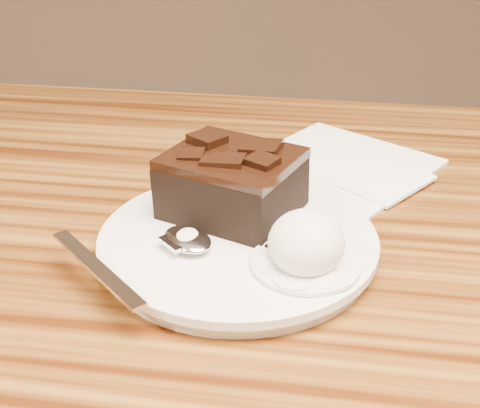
# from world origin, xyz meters

# --- Properties ---
(plate) EXTENTS (0.22, 0.22, 0.02)m
(plate) POSITION_xyz_m (-0.12, 0.03, 0.76)
(plate) COLOR silver
(plate) RESTS_ON dining_table
(brownie) EXTENTS (0.12, 0.11, 0.05)m
(brownie) POSITION_xyz_m (-0.13, 0.06, 0.79)
(brownie) COLOR black
(brownie) RESTS_ON plate
(ice_cream_scoop) EXTENTS (0.05, 0.06, 0.05)m
(ice_cream_scoop) POSITION_xyz_m (-0.07, -0.01, 0.79)
(ice_cream_scoop) COLOR white
(ice_cream_scoop) RESTS_ON plate
(melt_puddle) EXTENTS (0.08, 0.08, 0.00)m
(melt_puddle) POSITION_xyz_m (-0.07, -0.01, 0.77)
(melt_puddle) COLOR white
(melt_puddle) RESTS_ON plate
(spoon) EXTENTS (0.15, 0.14, 0.01)m
(spoon) POSITION_xyz_m (-0.15, 0.00, 0.77)
(spoon) COLOR silver
(spoon) RESTS_ON plate
(napkin) EXTENTS (0.22, 0.22, 0.01)m
(napkin) POSITION_xyz_m (-0.05, 0.20, 0.75)
(napkin) COLOR white
(napkin) RESTS_ON dining_table
(crumb_a) EXTENTS (0.01, 0.01, 0.00)m
(crumb_a) POSITION_xyz_m (-0.09, 0.01, 0.77)
(crumb_a) COLOR black
(crumb_a) RESTS_ON plate
(crumb_b) EXTENTS (0.01, 0.01, 0.00)m
(crumb_b) POSITION_xyz_m (-0.14, 0.01, 0.77)
(crumb_b) COLOR black
(crumb_b) RESTS_ON plate
(crumb_c) EXTENTS (0.01, 0.00, 0.00)m
(crumb_c) POSITION_xyz_m (-0.07, -0.02, 0.77)
(crumb_c) COLOR black
(crumb_c) RESTS_ON plate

